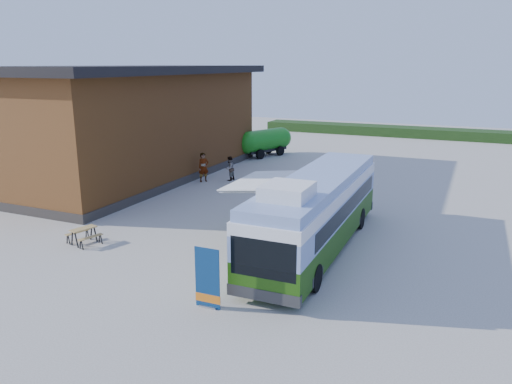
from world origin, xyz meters
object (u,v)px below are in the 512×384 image
at_px(person_a, 203,167).
at_px(slurry_tanker, 265,141).
at_px(banner, 208,284).
at_px(person_b, 230,168).
at_px(picnic_table, 84,232).
at_px(bus, 317,210).

bearing_deg(person_a, slurry_tanker, 39.71).
bearing_deg(person_a, banner, -110.11).
bearing_deg(person_b, picnic_table, 7.14).
bearing_deg(banner, person_b, 114.04).
bearing_deg(picnic_table, banner, -5.30).
distance_m(banner, slurry_tanker, 27.33).
height_order(banner, person_a, banner).
bearing_deg(bus, picnic_table, -160.58).
distance_m(bus, picnic_table, 10.13).
height_order(banner, picnic_table, banner).
bearing_deg(picnic_table, person_b, 104.27).
distance_m(banner, person_a, 17.86).
xyz_separation_m(picnic_table, slurry_tanker, (-1.14, 22.83, 0.77)).
relative_size(picnic_table, person_b, 0.93).
bearing_deg(banner, slurry_tanker, 108.56).
bearing_deg(person_a, bus, -90.71).
distance_m(person_a, slurry_tanker, 10.37).
relative_size(bus, person_b, 7.31).
height_order(bus, slurry_tanker, bus).
height_order(picnic_table, slurry_tanker, slurry_tanker).
distance_m(banner, person_b, 18.13).
distance_m(picnic_table, person_b, 13.51).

